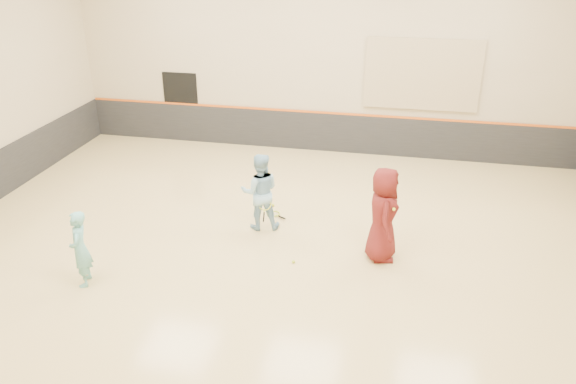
% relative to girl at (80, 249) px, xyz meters
% --- Properties ---
extents(room, '(15.04, 12.04, 6.22)m').
position_rel_girl_xyz_m(room, '(3.37, 2.06, 0.05)').
color(room, tan).
rests_on(room, ground).
extents(wainscot_back, '(14.90, 0.04, 1.20)m').
position_rel_girl_xyz_m(wainscot_back, '(3.37, 8.03, -0.16)').
color(wainscot_back, '#232326').
rests_on(wainscot_back, floor).
extents(accent_stripe, '(14.90, 0.03, 0.06)m').
position_rel_girl_xyz_m(accent_stripe, '(3.37, 8.02, 0.46)').
color(accent_stripe, '#D85914').
rests_on(accent_stripe, wall_back).
extents(acoustic_panel, '(3.20, 0.08, 2.00)m').
position_rel_girl_xyz_m(acoustic_panel, '(6.17, 8.01, 1.74)').
color(acoustic_panel, tan).
rests_on(acoustic_panel, wall_back).
extents(doorway, '(1.10, 0.05, 2.20)m').
position_rel_girl_xyz_m(doorway, '(-1.13, 8.04, 0.34)').
color(doorway, black).
rests_on(doorway, floor).
extents(girl, '(0.53, 0.65, 1.53)m').
position_rel_girl_xyz_m(girl, '(0.00, 0.00, 0.00)').
color(girl, '#66B2B1').
rests_on(girl, floor).
extents(instructor, '(1.02, 0.88, 1.79)m').
position_rel_girl_xyz_m(instructor, '(2.75, 2.88, 0.13)').
color(instructor, '#8FC1DE').
rests_on(instructor, floor).
extents(young_man, '(0.78, 1.06, 2.00)m').
position_rel_girl_xyz_m(young_man, '(5.50, 2.12, 0.24)').
color(young_man, '#5E1716').
rests_on(young_man, floor).
extents(held_racket, '(0.39, 0.39, 0.57)m').
position_rel_girl_xyz_m(held_racket, '(2.91, 2.69, -0.07)').
color(held_racket, yellow).
rests_on(held_racket, instructor).
extents(spare_racket, '(0.72, 0.72, 0.10)m').
position_rel_girl_xyz_m(spare_racket, '(2.89, 3.54, -0.72)').
color(spare_racket, '#ACCE2D').
rests_on(spare_racket, floor).
extents(ball_under_racket, '(0.07, 0.07, 0.07)m').
position_rel_girl_xyz_m(ball_under_racket, '(3.79, 1.52, -0.73)').
color(ball_under_racket, '#B1C82E').
rests_on(ball_under_racket, floor).
extents(ball_in_hand, '(0.07, 0.07, 0.07)m').
position_rel_girl_xyz_m(ball_in_hand, '(5.71, 1.87, 0.50)').
color(ball_in_hand, '#E4EF37').
rests_on(ball_in_hand, young_man).
extents(ball_beside_spare, '(0.07, 0.07, 0.07)m').
position_rel_girl_xyz_m(ball_beside_spare, '(2.78, 3.96, -0.73)').
color(ball_beside_spare, '#D3E034').
rests_on(ball_beside_spare, floor).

